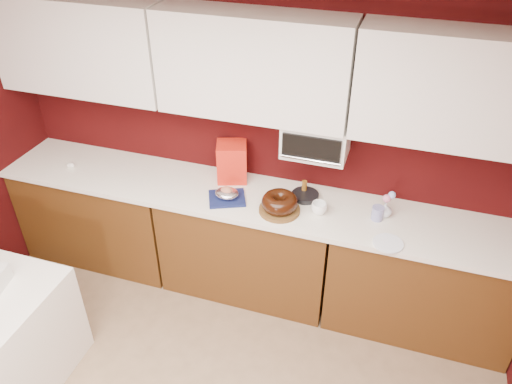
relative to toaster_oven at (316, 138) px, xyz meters
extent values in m
cube|color=white|center=(-0.45, -2.10, 1.12)|extent=(4.00, 4.50, 0.02)
cube|color=#350707|center=(-0.45, 0.15, -0.12)|extent=(4.00, 0.02, 2.50)
cube|color=#502E10|center=(-1.78, -0.17, -0.95)|extent=(1.31, 0.58, 0.86)
cube|color=#502E10|center=(-0.45, -0.17, -0.95)|extent=(1.31, 0.58, 0.86)
cube|color=#502E10|center=(0.88, -0.17, -0.95)|extent=(1.31, 0.58, 0.86)
cube|color=white|center=(-0.45, -0.17, -0.49)|extent=(4.00, 0.62, 0.04)
cube|color=white|center=(-1.78, -0.02, 0.48)|extent=(1.31, 0.33, 0.70)
cube|color=white|center=(-0.45, -0.02, 0.48)|extent=(1.31, 0.33, 0.70)
cube|color=white|center=(0.88, -0.02, 0.48)|extent=(1.31, 0.33, 0.70)
cube|color=white|center=(0.00, 0.00, 0.00)|extent=(0.45, 0.30, 0.25)
cube|color=black|center=(0.00, -0.16, 0.00)|extent=(0.40, 0.02, 0.18)
cylinder|color=silver|center=(0.00, -0.18, -0.07)|extent=(0.42, 0.02, 0.02)
cylinder|color=brown|center=(-0.17, -0.28, -0.46)|extent=(0.39, 0.39, 0.03)
torus|color=black|center=(-0.17, -0.28, -0.40)|extent=(0.31, 0.31, 0.10)
cube|color=#141C4B|center=(-0.58, -0.26, -0.46)|extent=(0.33, 0.31, 0.02)
ellipsoid|color=white|center=(-0.58, -0.26, -0.42)|extent=(0.20, 0.18, 0.06)
ellipsoid|color=#C6775A|center=(-0.58, -0.26, -0.40)|extent=(0.11, 0.10, 0.06)
cube|color=red|center=(-0.64, 0.03, -0.32)|extent=(0.28, 0.27, 0.31)
cylinder|color=black|center=(-0.04, -0.05, -0.46)|extent=(0.26, 0.26, 0.04)
imported|color=white|center=(0.10, -0.21, -0.42)|extent=(0.13, 0.13, 0.11)
cylinder|color=navy|center=(0.50, -0.15, -0.43)|extent=(0.10, 0.10, 0.10)
imported|color=silver|center=(0.54, -0.10, -0.41)|extent=(0.09, 0.09, 0.12)
sphere|color=pink|center=(0.54, -0.10, -0.33)|extent=(0.06, 0.06, 0.06)
sphere|color=#95B2EF|center=(0.57, -0.08, -0.30)|extent=(0.05, 0.05, 0.05)
cylinder|color=white|center=(0.60, -0.40, -0.47)|extent=(0.26, 0.26, 0.01)
cylinder|color=brown|center=(-0.06, -0.01, -0.42)|extent=(0.04, 0.04, 0.11)
ellipsoid|color=silver|center=(-1.94, -0.22, -0.45)|extent=(0.06, 0.05, 0.04)
ellipsoid|color=white|center=(-1.96, -0.23, -0.46)|extent=(0.06, 0.05, 0.04)
camera|label=1|loc=(0.55, -3.05, 1.64)|focal=35.00mm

